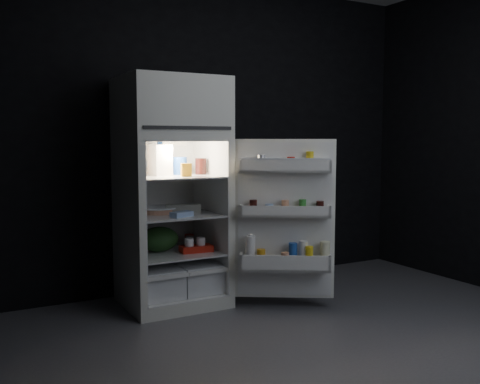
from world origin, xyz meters
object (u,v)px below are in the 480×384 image
refrigerator (170,184)px  fridge_door (285,221)px  yogurt_tray (196,248)px  egg_carton (183,209)px  milk_jug (160,160)px

refrigerator → fridge_door: bearing=-39.3°
refrigerator → yogurt_tray: bearing=-42.1°
refrigerator → egg_carton: size_ratio=6.54×
egg_carton → fridge_door: bearing=-22.4°
fridge_door → yogurt_tray: bearing=141.6°
refrigerator → milk_jug: 0.21m
refrigerator → egg_carton: 0.22m
fridge_door → egg_carton: bearing=139.4°
egg_carton → yogurt_tray: bearing=-35.8°
fridge_door → refrigerator: bearing=140.7°
fridge_door → yogurt_tray: (-0.55, 0.44, -0.24)m
refrigerator → egg_carton: refrigerator is taller
egg_carton → yogurt_tray: size_ratio=1.09×
refrigerator → yogurt_tray: (0.16, -0.14, -0.50)m
fridge_door → egg_carton: size_ratio=4.48×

